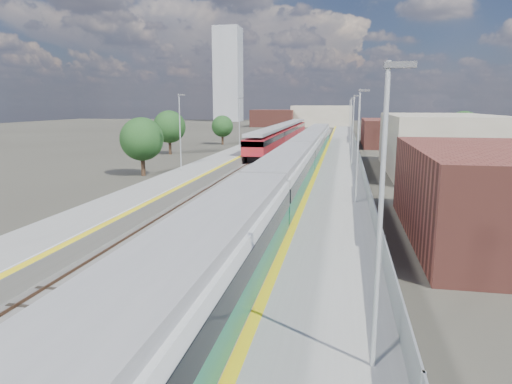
% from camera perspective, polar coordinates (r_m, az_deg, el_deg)
% --- Properties ---
extents(ground, '(320.00, 320.00, 0.00)m').
position_cam_1_polar(ground, '(59.67, 5.36, 3.63)').
color(ground, '#47443A').
rests_on(ground, ground).
extents(ballast_bed, '(10.50, 155.00, 0.06)m').
position_cam_1_polar(ballast_bed, '(62.38, 3.52, 4.00)').
color(ballast_bed, '#565451').
rests_on(ballast_bed, ground).
extents(tracks, '(8.96, 160.00, 0.17)m').
position_cam_1_polar(tracks, '(63.95, 4.25, 4.23)').
color(tracks, '#4C3323').
rests_on(tracks, ground).
extents(platform_right, '(4.70, 155.00, 8.52)m').
position_cam_1_polar(platform_right, '(61.81, 10.48, 4.25)').
color(platform_right, slate).
rests_on(platform_right, ground).
extents(platform_left, '(4.30, 155.00, 8.52)m').
position_cam_1_polar(platform_left, '(63.54, -2.58, 4.58)').
color(platform_left, slate).
rests_on(platform_left, ground).
extents(buildings, '(72.00, 185.50, 40.00)m').
position_cam_1_polar(buildings, '(149.46, 1.77, 12.16)').
color(buildings, brown).
rests_on(buildings, ground).
extents(green_train, '(3.00, 83.57, 3.31)m').
position_cam_1_polar(green_train, '(44.65, 5.46, 4.18)').
color(green_train, black).
rests_on(green_train, ground).
extents(red_train, '(2.94, 59.66, 3.71)m').
position_cam_1_polar(red_train, '(86.24, 3.45, 7.37)').
color(red_train, black).
rests_on(red_train, ground).
extents(tree_a, '(4.57, 4.57, 6.20)m').
position_cam_1_polar(tree_a, '(49.91, -14.09, 6.42)').
color(tree_a, '#382619').
rests_on(tree_a, ground).
extents(tree_b, '(4.88, 4.88, 6.62)m').
position_cam_1_polar(tree_b, '(70.60, -10.78, 8.01)').
color(tree_b, '#382619').
rests_on(tree_b, ground).
extents(tree_c, '(4.03, 4.03, 5.46)m').
position_cam_1_polar(tree_c, '(86.76, -4.23, 8.20)').
color(tree_c, '#382619').
rests_on(tree_c, ground).
extents(tree_d, '(4.85, 4.85, 6.57)m').
position_cam_1_polar(tree_d, '(74.48, 24.48, 7.35)').
color(tree_d, '#382619').
rests_on(tree_d, ground).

